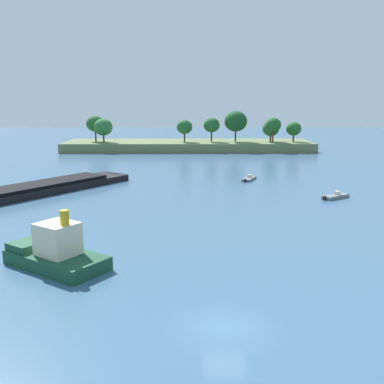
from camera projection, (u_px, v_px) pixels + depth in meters
The scene contains 6 objects.
ground_plane at pixel (225, 327), 26.88m from camera, with size 400.00×400.00×0.00m, color #3D607F.
treeline_island at pixel (192, 141), 120.91m from camera, with size 65.81×16.73×10.46m.
fishing_skiff at pixel (335, 196), 61.99m from camera, with size 4.33×3.54×0.96m.
cargo_barge at pixel (2, 194), 60.60m from camera, with size 28.86×36.14×5.57m.
small_motorboat at pixel (249, 179), 76.10m from camera, with size 3.06×4.63×0.91m.
tugboat at pixel (55, 252), 36.46m from camera, with size 9.40×8.30×4.93m.
Camera 1 is at (-2.19, -24.68, 13.36)m, focal length 42.03 mm.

